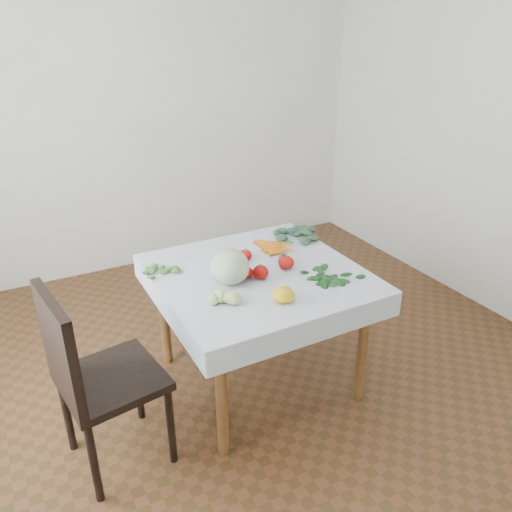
# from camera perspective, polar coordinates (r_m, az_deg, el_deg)

# --- Properties ---
(ground) EXTENTS (4.00, 4.00, 0.00)m
(ground) POSITION_cam_1_polar(r_m,az_deg,el_deg) (3.25, 0.20, -13.80)
(ground) COLOR brown
(back_wall) EXTENTS (4.00, 0.04, 2.70)m
(back_wall) POSITION_cam_1_polar(r_m,az_deg,el_deg) (4.44, -12.59, 15.69)
(back_wall) COLOR white
(back_wall) RESTS_ON ground
(table) EXTENTS (1.00, 1.00, 0.75)m
(table) POSITION_cam_1_polar(r_m,az_deg,el_deg) (2.88, 0.22, -3.65)
(table) COLOR brown
(table) RESTS_ON ground
(tablecloth) EXTENTS (1.12, 1.12, 0.01)m
(tablecloth) POSITION_cam_1_polar(r_m,az_deg,el_deg) (2.83, 0.23, -1.89)
(tablecloth) COLOR white
(tablecloth) RESTS_ON table
(chair) EXTENTS (0.51, 0.51, 1.00)m
(chair) POSITION_cam_1_polar(r_m,az_deg,el_deg) (2.49, -18.42, -12.46)
(chair) COLOR black
(chair) RESTS_ON ground
(cabbage) EXTENTS (0.28, 0.28, 0.19)m
(cabbage) POSITION_cam_1_polar(r_m,az_deg,el_deg) (2.68, -3.01, -1.27)
(cabbage) COLOR beige
(cabbage) RESTS_ON tablecloth
(tomato_a) EXTENTS (0.10, 0.10, 0.07)m
(tomato_a) POSITION_cam_1_polar(r_m,az_deg,el_deg) (2.96, -1.20, 0.10)
(tomato_a) COLOR #B20F0B
(tomato_a) RESTS_ON tablecloth
(tomato_b) EXTENTS (0.11, 0.11, 0.08)m
(tomato_b) POSITION_cam_1_polar(r_m,az_deg,el_deg) (2.74, 0.53, -1.86)
(tomato_b) COLOR #B20F0B
(tomato_b) RESTS_ON tablecloth
(tomato_c) EXTENTS (0.09, 0.09, 0.06)m
(tomato_c) POSITION_cam_1_polar(r_m,az_deg,el_deg) (2.75, -1.04, -1.93)
(tomato_c) COLOR #B20F0B
(tomato_c) RESTS_ON tablecloth
(tomato_d) EXTENTS (0.10, 0.10, 0.08)m
(tomato_d) POSITION_cam_1_polar(r_m,az_deg,el_deg) (2.86, 3.48, -0.73)
(tomato_d) COLOR #B20F0B
(tomato_d) RESTS_ON tablecloth
(heirloom_back) EXTENTS (0.13, 0.13, 0.07)m
(heirloom_back) POSITION_cam_1_polar(r_m,az_deg,el_deg) (2.96, -2.69, 0.14)
(heirloom_back) COLOR yellow
(heirloom_back) RESTS_ON tablecloth
(heirloom_front) EXTENTS (0.15, 0.15, 0.08)m
(heirloom_front) POSITION_cam_1_polar(r_m,az_deg,el_deg) (2.53, 3.17, -4.42)
(heirloom_front) COLOR yellow
(heirloom_front) RESTS_ON tablecloth
(onion_a) EXTENTS (0.08, 0.08, 0.06)m
(onion_a) POSITION_cam_1_polar(r_m,az_deg,el_deg) (2.97, -3.06, 0.13)
(onion_a) COLOR #581935
(onion_a) RESTS_ON tablecloth
(onion_b) EXTENTS (0.09, 0.09, 0.06)m
(onion_b) POSITION_cam_1_polar(r_m,az_deg,el_deg) (2.91, 3.19, -0.43)
(onion_b) COLOR #581935
(onion_b) RESTS_ON tablecloth
(tomatillo_cluster) EXTENTS (0.19, 0.12, 0.05)m
(tomatillo_cluster) POSITION_cam_1_polar(r_m,az_deg,el_deg) (2.53, -3.46, -4.77)
(tomatillo_cluster) COLOR #B9DA7D
(tomatillo_cluster) RESTS_ON tablecloth
(carrot_bunch) EXTENTS (0.21, 0.26, 0.03)m
(carrot_bunch) POSITION_cam_1_polar(r_m,az_deg,el_deg) (3.12, 2.45, 1.12)
(carrot_bunch) COLOR orange
(carrot_bunch) RESTS_ON tablecloth
(kale_bunch) EXTENTS (0.30, 0.28, 0.04)m
(kale_bunch) POSITION_cam_1_polar(r_m,az_deg,el_deg) (3.26, 4.94, 2.29)
(kale_bunch) COLOR #385C42
(kale_bunch) RESTS_ON tablecloth
(basil_bunch) EXTENTS (0.30, 0.22, 0.01)m
(basil_bunch) POSITION_cam_1_polar(r_m,az_deg,el_deg) (2.83, 8.59, -2.01)
(basil_bunch) COLOR #184D1B
(basil_bunch) RESTS_ON tablecloth
(dill_bunch) EXTENTS (0.18, 0.18, 0.02)m
(dill_bunch) POSITION_cam_1_polar(r_m,az_deg,el_deg) (2.90, -10.87, -1.45)
(dill_bunch) COLOR #5B863D
(dill_bunch) RESTS_ON tablecloth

